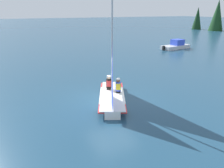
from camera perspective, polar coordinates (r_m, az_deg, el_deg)
ground_plane at (r=11.83m, az=0.00°, el=-4.42°), size 260.00×260.00×0.00m
sailboat_main at (r=11.55m, az=-0.00°, el=-0.19°), size 4.39×3.01×5.68m
sailor_helm at (r=11.93m, az=1.63°, el=-0.97°), size 0.42×0.40×1.16m
sailor_crew at (r=12.41m, az=-0.84°, el=-0.17°), size 0.42×0.40×1.16m
motorboat_distant at (r=29.24m, az=16.38°, el=9.64°), size 2.01×4.37×1.14m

